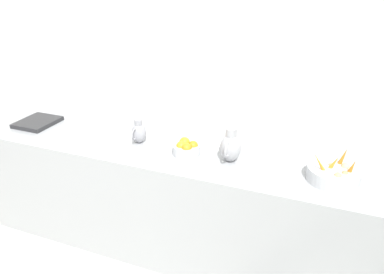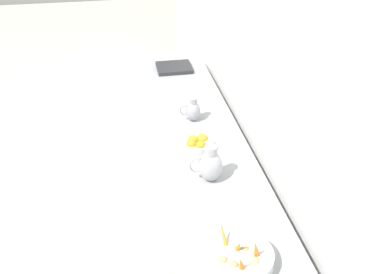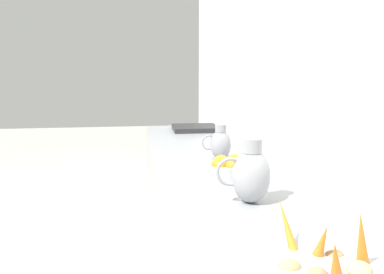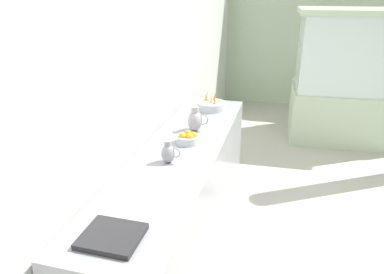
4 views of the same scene
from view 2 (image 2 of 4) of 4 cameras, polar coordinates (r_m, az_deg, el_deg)
ground_plane at (r=3.74m, az=-23.17°, el=-14.43°), size 15.35×15.35×0.00m
tile_wall_left at (r=2.50m, az=13.51°, el=5.97°), size 0.10×8.42×3.00m
prep_counter at (r=3.35m, az=0.67°, el=-6.88°), size 0.70×3.18×0.91m
vegetable_colander at (r=2.16m, az=6.45°, el=-16.18°), size 0.34×0.34×0.23m
orange_bowl at (r=2.93m, az=0.75°, el=-1.04°), size 0.21×0.21×0.11m
metal_pitcher_tall at (r=2.63m, az=2.48°, el=-3.82°), size 0.21×0.15×0.25m
metal_pitcher_short at (r=3.27m, az=0.11°, el=3.64°), size 0.17×0.12×0.20m
counter_sink_basin at (r=4.21m, az=-2.44°, el=9.42°), size 0.34×0.30×0.04m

